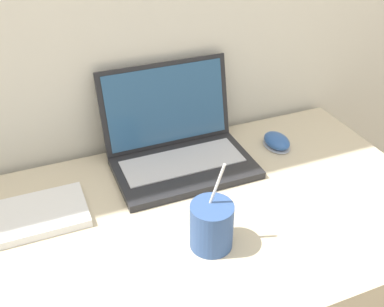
{
  "coord_description": "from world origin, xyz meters",
  "views": [
    {
      "loc": [
        -0.31,
        -0.42,
        1.48
      ],
      "look_at": [
        0.05,
        0.47,
        0.85
      ],
      "focal_mm": 42.0,
      "sensor_mm": 36.0,
      "label": 1
    }
  ],
  "objects_px": {
    "laptop": "(178,143)",
    "drink_cup": "(212,225)",
    "external_keyboard": "(3,223)",
    "computer_mouse": "(277,141)"
  },
  "relations": [
    {
      "from": "laptop",
      "to": "drink_cup",
      "type": "distance_m",
      "value": 0.34
    },
    {
      "from": "external_keyboard",
      "to": "drink_cup",
      "type": "bearing_deg",
      "value": -29.05
    },
    {
      "from": "laptop",
      "to": "drink_cup",
      "type": "xyz_separation_m",
      "value": [
        -0.05,
        -0.34,
        -0.0
      ]
    },
    {
      "from": "laptop",
      "to": "computer_mouse",
      "type": "height_order",
      "value": "laptop"
    },
    {
      "from": "drink_cup",
      "to": "laptop",
      "type": "bearing_deg",
      "value": 81.84
    },
    {
      "from": "laptop",
      "to": "external_keyboard",
      "type": "height_order",
      "value": "laptop"
    },
    {
      "from": "laptop",
      "to": "drink_cup",
      "type": "bearing_deg",
      "value": -98.16
    },
    {
      "from": "drink_cup",
      "to": "external_keyboard",
      "type": "bearing_deg",
      "value": 150.95
    },
    {
      "from": "laptop",
      "to": "drink_cup",
      "type": "height_order",
      "value": "laptop"
    },
    {
      "from": "drink_cup",
      "to": "computer_mouse",
      "type": "height_order",
      "value": "drink_cup"
    }
  ]
}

